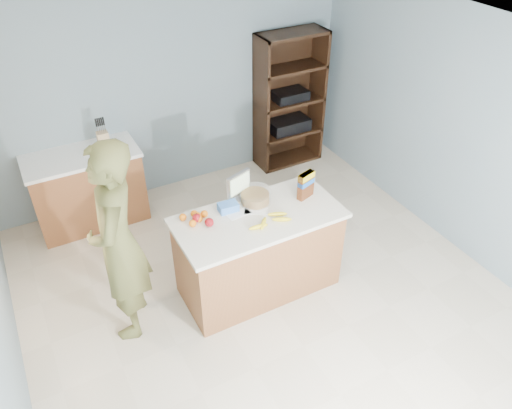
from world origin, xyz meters
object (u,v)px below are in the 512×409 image
person (118,244)px  tv (239,185)px  counter_peninsula (258,256)px  cereal_box (306,183)px  shelving_unit (287,102)px

person → tv: 1.24m
counter_peninsula → tv: bearing=95.7°
tv → person: bearing=-171.4°
counter_peninsula → person: size_ratio=0.81×
person → cereal_box: person is taller
shelving_unit → person: 3.39m
cereal_box → tv: bearing=154.2°
counter_peninsula → person: (-1.25, 0.15, 0.54)m
person → cereal_box: size_ratio=7.11×
person → counter_peninsula: bearing=104.3°
cereal_box → counter_peninsula: bearing=-174.0°
counter_peninsula → shelving_unit: shelving_unit is taller
counter_peninsula → tv: (-0.03, 0.33, 0.64)m
counter_peninsula → cereal_box: 0.84m
shelving_unit → tv: shelving_unit is taller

